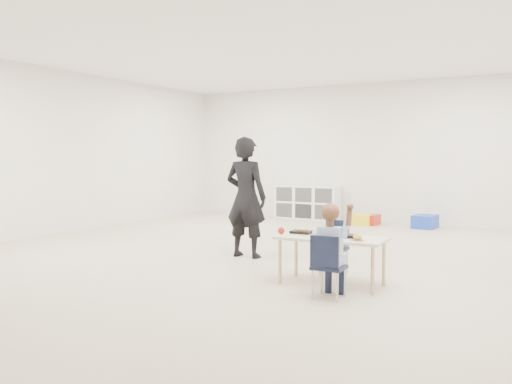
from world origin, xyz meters
The scene contains 16 objects.
room centered at (0.00, 0.00, 1.40)m, with size 9.00×9.02×2.80m.
table centered at (1.50, -1.04, 0.25)m, with size 1.11×0.59×0.50m.
chair_near centered at (1.67, -1.53, 0.30)m, with size 0.29×0.27×0.60m, color black, non-canonical shape.
chair_far centered at (1.33, -0.56, 0.30)m, with size 0.29×0.27×0.60m, color black, non-canonical shape.
child centered at (1.67, -1.53, 0.47)m, with size 0.40×0.40×0.94m, color #A2B3DB, non-canonical shape.
lunch_tray_near centered at (1.63, -1.01, 0.51)m, with size 0.22×0.16×0.03m, color black.
lunch_tray_far centered at (1.13, -0.98, 0.51)m, with size 0.22×0.16×0.03m, color black.
milk_carton centered at (1.53, -1.16, 0.55)m, with size 0.07×0.07×0.10m, color white.
bread_roll centered at (1.81, -1.14, 0.53)m, with size 0.09×0.09×0.07m, color #DBAF59.
apple_near centered at (1.40, -0.97, 0.53)m, with size 0.07×0.07×0.07m, color maroon.
apple_far centered at (0.96, -1.12, 0.53)m, with size 0.07×0.07×0.07m, color maroon.
cubby_shelf centered at (-1.20, 4.28, 0.35)m, with size 1.40×0.40×0.70m, color white.
adult centered at (-0.06, -0.14, 0.78)m, with size 0.57×0.38×1.57m, color black.
bin_red centered at (0.27, 3.98, 0.10)m, with size 0.31×0.40×0.20m, color red.
bin_yellow centered at (0.17, 3.87, 0.10)m, with size 0.32×0.41×0.20m, color yellow.
bin_blue centered at (1.31, 3.98, 0.12)m, with size 0.38×0.49×0.24m, color #1838B9.
Camera 1 is at (3.55, -6.17, 1.31)m, focal length 38.00 mm.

